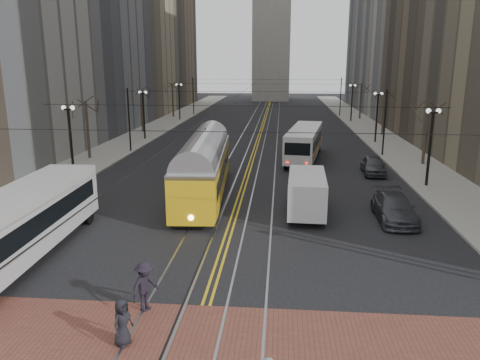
% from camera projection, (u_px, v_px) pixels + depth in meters
% --- Properties ---
extents(ground, '(260.00, 260.00, 0.00)m').
position_uv_depth(ground, '(210.00, 293.00, 18.90)').
color(ground, black).
rests_on(ground, ground).
extents(sidewalk_left, '(5.00, 140.00, 0.15)m').
position_uv_depth(sidewalk_left, '(150.00, 131.00, 63.64)').
color(sidewalk_left, gray).
rests_on(sidewalk_left, ground).
extents(sidewalk_right, '(5.00, 140.00, 0.15)m').
position_uv_depth(sidewalk_right, '(375.00, 134.00, 61.09)').
color(sidewalk_right, gray).
rests_on(sidewalk_right, ground).
extents(crosswalk_band, '(25.00, 6.00, 0.01)m').
position_uv_depth(crosswalk_band, '(191.00, 353.00, 15.03)').
color(crosswalk_band, brown).
rests_on(crosswalk_band, ground).
extents(streetcar_rails, '(4.80, 130.00, 0.02)m').
position_uv_depth(streetcar_rails, '(260.00, 133.00, 62.38)').
color(streetcar_rails, gray).
rests_on(streetcar_rails, ground).
extents(centre_lines, '(0.42, 130.00, 0.01)m').
position_uv_depth(centre_lines, '(260.00, 133.00, 62.38)').
color(centre_lines, gold).
rests_on(centre_lines, ground).
extents(building_left_mid, '(16.00, 20.00, 34.00)m').
position_uv_depth(building_left_mid, '(68.00, 1.00, 61.39)').
color(building_left_mid, slate).
rests_on(building_left_mid, ground).
extents(building_left_far, '(16.00, 20.00, 40.00)m').
position_uv_depth(building_left_far, '(150.00, 10.00, 99.31)').
color(building_left_far, brown).
rests_on(building_left_far, ground).
extents(building_right_far, '(16.00, 20.00, 40.00)m').
position_uv_depth(building_right_far, '(396.00, 8.00, 94.98)').
color(building_right_far, slate).
rests_on(building_right_far, ground).
extents(lamp_posts, '(27.60, 57.20, 5.60)m').
position_uv_depth(lamp_posts, '(253.00, 128.00, 46.00)').
color(lamp_posts, black).
rests_on(lamp_posts, ground).
extents(street_trees, '(31.68, 53.28, 5.60)m').
position_uv_depth(street_trees, '(257.00, 121.00, 52.28)').
color(street_trees, '#382D23').
rests_on(street_trees, ground).
extents(trolley_wires, '(25.96, 120.00, 6.60)m').
position_uv_depth(trolley_wires, '(256.00, 112.00, 51.64)').
color(trolley_wires, black).
rests_on(trolley_wires, ground).
extents(transit_bus, '(3.08, 13.04, 3.24)m').
position_uv_depth(transit_bus, '(19.00, 228.00, 21.66)').
color(transit_bus, '#B9B9B9').
rests_on(transit_bus, ground).
extents(streetcar, '(3.62, 14.72, 3.44)m').
position_uv_depth(streetcar, '(204.00, 172.00, 32.25)').
color(streetcar, gold).
rests_on(streetcar, ground).
extents(rear_bus, '(4.21, 11.86, 3.03)m').
position_uv_depth(rear_bus, '(304.00, 144.00, 44.89)').
color(rear_bus, silver).
rests_on(rear_bus, ground).
extents(cargo_van, '(2.39, 5.75, 2.51)m').
position_uv_depth(cargo_van, '(307.00, 195.00, 28.42)').
color(cargo_van, '#B9B9B9').
rests_on(cargo_van, ground).
extents(sedan_grey, '(1.99, 4.48, 1.50)m').
position_uv_depth(sedan_grey, '(373.00, 165.00, 39.09)').
color(sedan_grey, '#424549').
rests_on(sedan_grey, ground).
extents(sedan_parked, '(2.14, 5.20, 1.51)m').
position_uv_depth(sedan_parked, '(394.00, 208.00, 27.57)').
color(sedan_parked, '#3B3C42').
rests_on(sedan_parked, ground).
extents(pedestrian_a, '(0.78, 0.93, 1.62)m').
position_uv_depth(pedestrian_a, '(122.00, 322.00, 15.28)').
color(pedestrian_a, black).
rests_on(pedestrian_a, crosswalk_band).
extents(pedestrian_d, '(1.23, 1.44, 1.93)m').
position_uv_depth(pedestrian_d, '(145.00, 286.00, 17.40)').
color(pedestrian_d, black).
rests_on(pedestrian_d, crosswalk_band).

